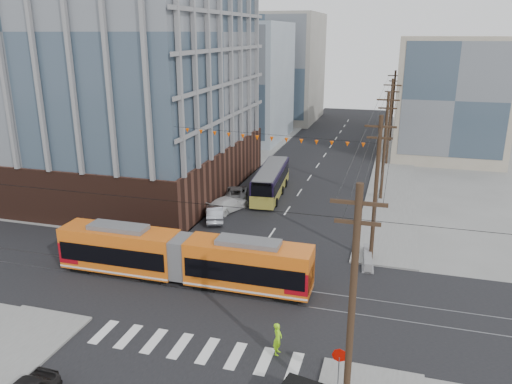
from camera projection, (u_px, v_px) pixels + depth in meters
The scene contains 16 objects.
ground at pixel (213, 319), 29.92m from camera, with size 160.00×160.00×0.00m, color slate.
office_building at pixel (92, 54), 52.44m from camera, with size 30.00×25.00×28.60m, color #381E16.
bg_bldg_nw_near at pixel (228, 82), 79.26m from camera, with size 18.00×16.00×18.00m, color #8C99A5.
bg_bldg_ne_near at pixel (450, 98), 67.15m from camera, with size 14.00×14.00×16.00m, color gray.
bg_bldg_nw_far at pixel (277, 68), 96.45m from camera, with size 16.00×18.00×20.00m, color gray.
bg_bldg_ne_far at pixel (453, 91), 85.22m from camera, with size 16.00×16.00×14.00m, color #8C99A5.
utility_pole_near at pixel (352, 311), 20.50m from camera, with size 0.30×0.30×11.00m, color black.
utility_pole_far at pixel (393, 107), 77.22m from camera, with size 0.30×0.30×11.00m, color black.
streetcar at pixel (182, 257), 34.16m from camera, with size 17.96×2.53×3.46m, color #D65D13, non-canonical shape.
city_bus at pixel (271, 181), 52.43m from camera, with size 2.35×10.85×3.07m, color black, non-canonical shape.
parked_car_silver at pixel (215, 213), 45.53m from camera, with size 1.50×4.29×1.41m, color #A5A9B3.
parked_car_white at pixel (228, 204), 47.94m from camera, with size 1.99×4.90×1.42m, color silver.
parked_car_grey at pixel (236, 193), 51.37m from camera, with size 2.26×4.90×1.36m, color slate.
pedestrian at pixel (278, 339), 26.46m from camera, with size 0.67×0.44×1.84m, color #9AF216.
stop_sign at pixel (338, 373), 23.43m from camera, with size 0.70×0.70×2.32m, color #9D0700, non-canonical shape.
jersey_barrier at pixel (368, 258), 37.22m from camera, with size 0.85×3.76×0.75m, color gray.
Camera 1 is at (9.74, -24.42, 16.41)m, focal length 35.00 mm.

